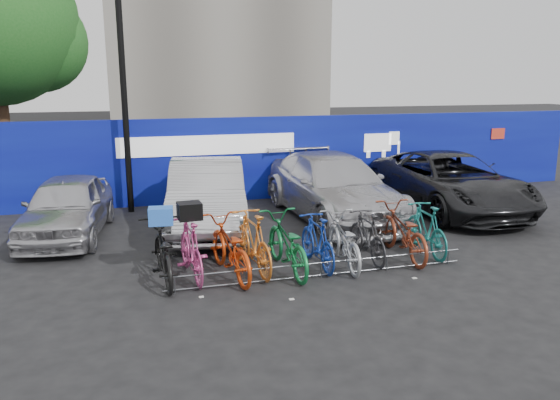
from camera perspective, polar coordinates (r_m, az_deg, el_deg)
name	(u,v)px	position (r m, az deg, el deg)	size (l,w,h in m)	color
ground	(310,267)	(10.48, 3.17, -6.96)	(100.00, 100.00, 0.00)	black
hoarding	(243,159)	(15.82, -3.86, 4.31)	(22.00, 0.18, 2.40)	#090D7D
lamppost	(124,87)	(14.71, -16.03, 11.29)	(0.25, 0.50, 6.11)	black
bike_rack	(321,269)	(9.89, 4.32, -7.20)	(5.60, 0.03, 0.30)	#595B60
car_0	(67,207)	(13.10, -21.36, -0.65)	(1.63, 4.04, 1.38)	#AEAEB3
car_1	(207,195)	(12.96, -7.65, 0.49)	(1.69, 4.85, 1.60)	#ACADB1
car_2	(333,187)	(13.89, 5.58, 1.38)	(2.24, 5.50, 1.60)	#B8B7BC
car_3	(449,182)	(15.28, 17.25, 1.81)	(2.56, 5.56, 1.54)	black
bike_0	(163,253)	(9.81, -12.16, -5.42)	(0.69, 1.99, 1.04)	black
bike_1	(191,249)	(9.86, -9.29, -5.05)	(0.51, 1.81, 1.09)	#C94184
bike_2	(229,248)	(9.84, -5.31, -5.02)	(0.71, 2.04, 1.07)	#C3390E
bike_3	(253,242)	(10.05, -2.83, -4.38)	(0.54, 1.90, 1.14)	orange
bike_4	(287,244)	(10.04, 0.69, -4.60)	(0.71, 2.05, 1.08)	#127136
bike_5	(317,241)	(10.32, 3.93, -4.32)	(0.47, 1.68, 1.01)	#13339E
bike_6	(343,241)	(10.43, 6.64, -4.26)	(0.65, 1.88, 0.99)	#9C9FA3
bike_7	(367,236)	(10.77, 9.08, -3.78)	(0.47, 1.65, 0.99)	#29282B
bike_8	(402,232)	(11.08, 12.67, -3.25)	(0.71, 2.03, 1.07)	maroon
bike_9	(426,229)	(11.41, 15.03, -2.96)	(0.49, 1.75, 1.05)	#197470
cargo_crate	(161,216)	(9.62, -12.35, -1.63)	(0.41, 0.32, 0.30)	blue
cargo_topcase	(190,211)	(9.67, -9.44, -1.13)	(0.41, 0.36, 0.30)	black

